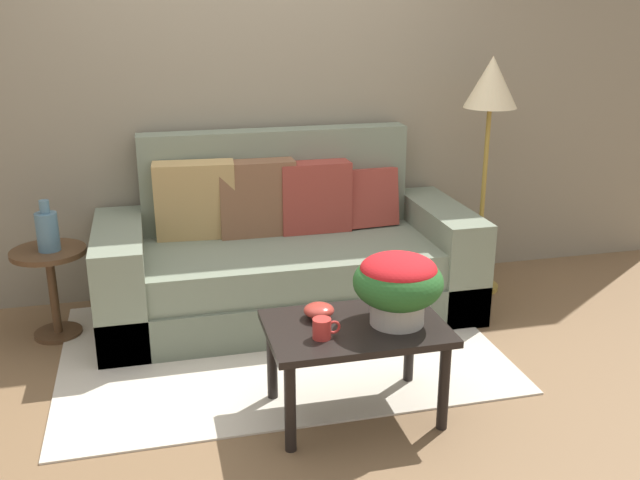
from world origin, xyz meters
name	(u,v)px	position (x,y,z in m)	size (l,w,h in m)	color
ground_plane	(283,358)	(0.00, 0.00, 0.00)	(14.00, 14.00, 0.00)	brown
wall_back	(245,80)	(0.00, 1.13, 1.37)	(6.40, 0.12, 2.74)	gray
area_rug	(279,347)	(0.00, 0.13, 0.01)	(2.35, 1.62, 0.01)	beige
couch	(286,258)	(0.15, 0.63, 0.34)	(2.24, 0.94, 1.09)	#626B59
coffee_table	(355,338)	(0.22, -0.61, 0.39)	(0.81, 0.54, 0.46)	black
side_table	(51,277)	(-1.22, 0.59, 0.36)	(0.41, 0.41, 0.53)	#4C331E
floor_lamp	(490,100)	(1.46, 0.66, 1.26)	(0.33, 0.33, 1.53)	olive
potted_plant	(398,282)	(0.41, -0.63, 0.66)	(0.41, 0.41, 0.33)	#B7B2A8
coffee_mug	(323,328)	(0.04, -0.70, 0.50)	(0.13, 0.08, 0.09)	red
snack_bowl	(319,311)	(0.08, -0.50, 0.50)	(0.14, 0.14, 0.07)	#B2382D
table_vase	(47,230)	(-1.20, 0.58, 0.64)	(0.12, 0.12, 0.29)	slate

